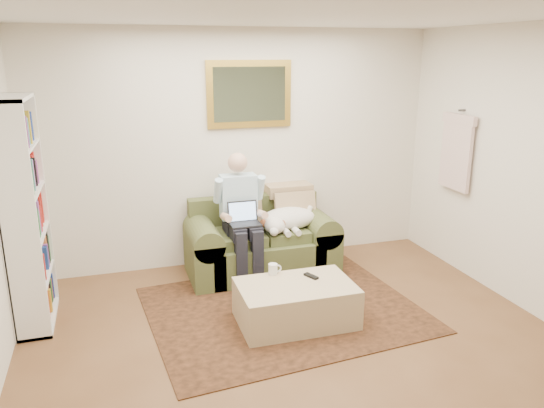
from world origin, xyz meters
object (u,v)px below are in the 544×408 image
laptop (244,218)px  sofa (261,248)px  seated_man (242,219)px  coffee_mug (273,269)px  ottoman (296,304)px  bookshelf (26,214)px  sleeping_dog (288,218)px

laptop → sofa: bearing=41.0°
seated_man → coffee_mug: bearing=-83.8°
coffee_mug → ottoman: bearing=-65.4°
bookshelf → sofa: bearing=11.7°
laptop → coffee_mug: 0.78m
ottoman → coffee_mug: (-0.13, 0.28, 0.23)m
sofa → bookshelf: (-2.23, -0.46, 0.73)m
laptop → bookshelf: bookshelf is taller
coffee_mug → laptop: bearing=96.7°
ottoman → bookshelf: 2.46m
seated_man → sleeping_dog: size_ratio=2.04×
sofa → coffee_mug: 0.95m
seated_man → sleeping_dog: seated_man is taller
ottoman → bookshelf: size_ratio=0.51×
sleeping_dog → ottoman: sleeping_dog is taller
ottoman → sofa: bearing=88.7°
seated_man → laptop: size_ratio=4.33×
sleeping_dog → ottoman: size_ratio=0.64×
bookshelf → coffee_mug: bearing=-12.7°
sleeping_dog → ottoman: (-0.31, -1.13, -0.42)m
laptop → ottoman: size_ratio=0.30×
seated_man → sleeping_dog: (0.52, 0.07, -0.06)m
ottoman → coffee_mug: bearing=114.6°
sleeping_dog → coffee_mug: size_ratio=6.56×
sofa → ottoman: sofa is taller
ottoman → coffee_mug: 0.38m
sleeping_dog → ottoman: bearing=-105.6°
seated_man → ottoman: 1.18m
laptop → bookshelf: 2.03m
ottoman → bookshelf: bearing=161.3°
laptop → bookshelf: size_ratio=0.15×
laptop → sleeping_dog: bearing=13.6°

